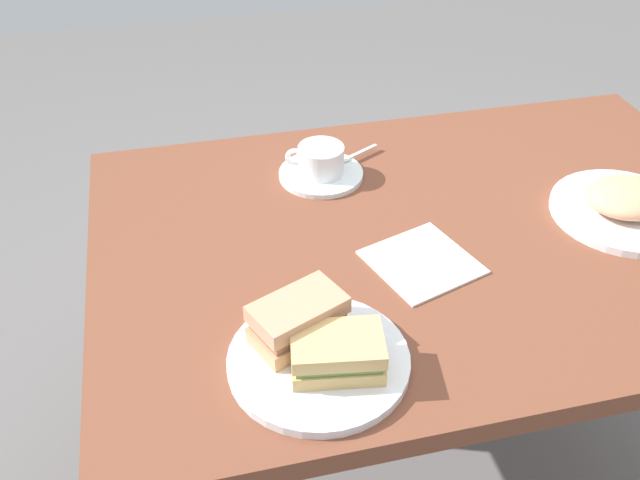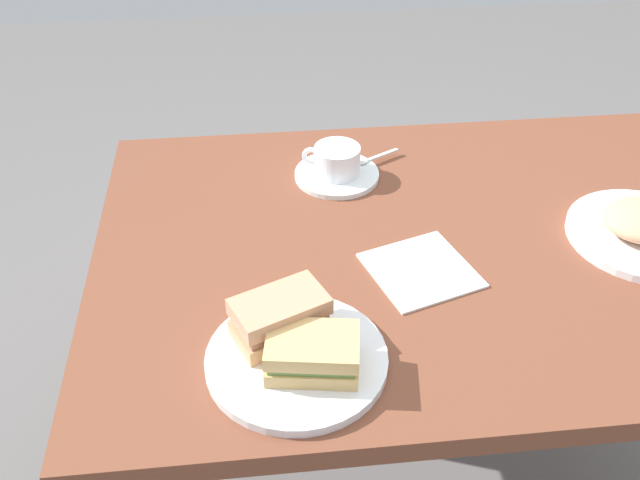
# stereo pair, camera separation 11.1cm
# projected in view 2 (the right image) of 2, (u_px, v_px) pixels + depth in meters

# --- Properties ---
(dining_table) EXTENTS (1.14, 0.78, 0.70)m
(dining_table) POSITION_uv_depth(u_px,v_px,m) (437.00, 300.00, 1.24)
(dining_table) COLOR brown
(dining_table) RESTS_ON ground_plane
(sandwich_plate) EXTENTS (0.24, 0.24, 0.01)m
(sandwich_plate) POSITION_uv_depth(u_px,v_px,m) (297.00, 359.00, 0.94)
(sandwich_plate) COLOR white
(sandwich_plate) RESTS_ON dining_table
(sandwich_front) EXTENTS (0.13, 0.10, 0.05)m
(sandwich_front) POSITION_uv_depth(u_px,v_px,m) (312.00, 353.00, 0.91)
(sandwich_front) COLOR tan
(sandwich_front) RESTS_ON sandwich_plate
(sandwich_back) EXTENTS (0.14, 0.12, 0.06)m
(sandwich_back) POSITION_uv_depth(u_px,v_px,m) (280.00, 317.00, 0.95)
(sandwich_back) COLOR tan
(sandwich_back) RESTS_ON sandwich_plate
(coffee_saucer) EXTENTS (0.16, 0.16, 0.01)m
(coffee_saucer) POSITION_uv_depth(u_px,v_px,m) (337.00, 175.00, 1.31)
(coffee_saucer) COLOR white
(coffee_saucer) RESTS_ON dining_table
(coffee_cup) EXTENTS (0.11, 0.08, 0.05)m
(coffee_cup) POSITION_uv_depth(u_px,v_px,m) (336.00, 159.00, 1.29)
(coffee_cup) COLOR white
(coffee_cup) RESTS_ON coffee_saucer
(spoon) EXTENTS (0.09, 0.06, 0.01)m
(spoon) POSITION_uv_depth(u_px,v_px,m) (370.00, 159.00, 1.34)
(spoon) COLOR silver
(spoon) RESTS_ON coffee_saucer
(napkin) EXTENTS (0.19, 0.19, 0.00)m
(napkin) POSITION_uv_depth(u_px,v_px,m) (421.00, 270.00, 1.10)
(napkin) COLOR white
(napkin) RESTS_ON dining_table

